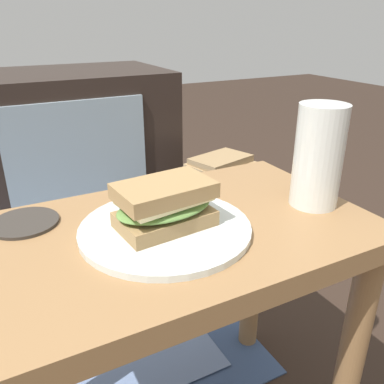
{
  "coord_description": "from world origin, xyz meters",
  "views": [
    {
      "loc": [
        -0.24,
        -0.48,
        0.74
      ],
      "look_at": [
        0.01,
        0.0,
        0.51
      ],
      "focal_mm": 37.58,
      "sensor_mm": 36.0,
      "label": 1
    }
  ],
  "objects_px": {
    "beer_glass": "(318,158)",
    "paper_bag": "(219,207)",
    "sandwich_front": "(165,205)",
    "plate": "(165,229)",
    "tv_cabinet": "(31,160)",
    "coaster": "(25,223)"
  },
  "relations": [
    {
      "from": "coaster",
      "to": "plate",
      "type": "bearing_deg",
      "value": -33.97
    },
    {
      "from": "plate",
      "to": "beer_glass",
      "type": "xyz_separation_m",
      "value": [
        0.26,
        -0.03,
        0.07
      ]
    },
    {
      "from": "tv_cabinet",
      "to": "sandwich_front",
      "type": "bearing_deg",
      "value": -84.91
    },
    {
      "from": "plate",
      "to": "paper_bag",
      "type": "xyz_separation_m",
      "value": [
        0.43,
        0.55,
        -0.29
      ]
    },
    {
      "from": "plate",
      "to": "paper_bag",
      "type": "height_order",
      "value": "plate"
    },
    {
      "from": "beer_glass",
      "to": "coaster",
      "type": "bearing_deg",
      "value": 161.4
    },
    {
      "from": "tv_cabinet",
      "to": "plate",
      "type": "distance_m",
      "value": 0.98
    },
    {
      "from": "plate",
      "to": "sandwich_front",
      "type": "height_order",
      "value": "sandwich_front"
    },
    {
      "from": "plate",
      "to": "beer_glass",
      "type": "height_order",
      "value": "beer_glass"
    },
    {
      "from": "sandwich_front",
      "to": "beer_glass",
      "type": "bearing_deg",
      "value": -5.87
    },
    {
      "from": "coaster",
      "to": "paper_bag",
      "type": "xyz_separation_m",
      "value": [
        0.61,
        0.43,
        -0.29
      ]
    },
    {
      "from": "paper_bag",
      "to": "plate",
      "type": "bearing_deg",
      "value": -128.32
    },
    {
      "from": "beer_glass",
      "to": "plate",
      "type": "bearing_deg",
      "value": 174.13
    },
    {
      "from": "plate",
      "to": "sandwich_front",
      "type": "xyz_separation_m",
      "value": [
        -0.0,
        -0.0,
        0.04
      ]
    },
    {
      "from": "paper_bag",
      "to": "tv_cabinet",
      "type": "bearing_deg",
      "value": 141.62
    },
    {
      "from": "sandwich_front",
      "to": "plate",
      "type": "bearing_deg",
      "value": 45.0
    },
    {
      "from": "sandwich_front",
      "to": "paper_bag",
      "type": "relative_size",
      "value": 0.43
    },
    {
      "from": "tv_cabinet",
      "to": "beer_glass",
      "type": "relative_size",
      "value": 5.81
    },
    {
      "from": "tv_cabinet",
      "to": "coaster",
      "type": "distance_m",
      "value": 0.86
    },
    {
      "from": "sandwich_front",
      "to": "coaster",
      "type": "bearing_deg",
      "value": 146.03
    },
    {
      "from": "beer_glass",
      "to": "paper_bag",
      "type": "bearing_deg",
      "value": 72.89
    },
    {
      "from": "tv_cabinet",
      "to": "plate",
      "type": "relative_size",
      "value": 3.88
    }
  ]
}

